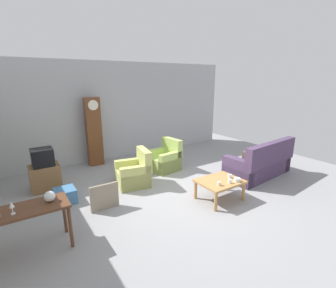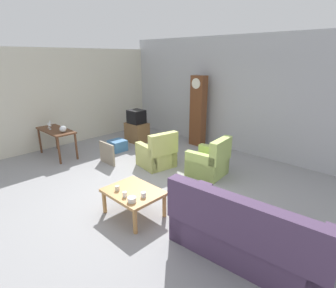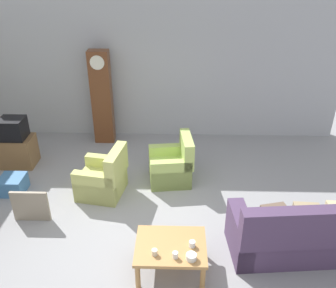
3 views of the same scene
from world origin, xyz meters
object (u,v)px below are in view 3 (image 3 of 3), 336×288
Objects in this scene: framed_picture_leaning at (31,206)px; bowl_white_stacked at (191,257)px; cup_white_porcelain at (175,255)px; cup_cream_tall at (155,252)px; storage_box_blue at (13,184)px; coffee_table_wood at (171,248)px; cup_blue_rimmed at (192,244)px; grandfather_clock at (102,98)px; armchair_olive_near at (103,179)px; tv_stand_cabinet at (18,151)px; couch_floral at (305,234)px; tv_crt at (13,128)px; armchair_olive_far at (172,166)px.

framed_picture_leaning is 4.28× the size of bowl_white_stacked.
cup_white_porcelain reaches higher than cup_cream_tall.
cup_white_porcelain reaches higher than storage_box_blue.
framed_picture_leaning is at bearing 156.63° from coffee_table_wood.
cup_blue_rimmed is (0.29, -0.02, 0.11)m from coffee_table_wood.
framed_picture_leaning is (-0.70, -2.85, -0.78)m from grandfather_clock.
armchair_olive_near is 2.54m from bowl_white_stacked.
tv_stand_cabinet is 7.88× the size of cup_blue_rimmed.
couch_floral is at bearing -23.66° from armchair_olive_near.
bowl_white_stacked is (-1.66, -0.63, 0.15)m from couch_floral.
framed_picture_leaning is at bearing -50.72° from storage_box_blue.
couch_floral is at bearing 14.73° from cup_cream_tall.
grandfather_clock is 2.08m from tv_stand_cabinet.
armchair_olive_near is 1.69m from storage_box_blue.
tv_crt reaches higher than storage_box_blue.
couch_floral reaches higher than coffee_table_wood.
armchair_olive_far is 0.96× the size of coffee_table_wood.
tv_crt reaches higher than cup_blue_rimmed.
couch_floral reaches higher than cup_cream_tall.
framed_picture_leaning is at bearing 154.23° from bowl_white_stacked.
armchair_olive_near is 1.33m from armchair_olive_far.
couch_floral is 4.87× the size of storage_box_blue.
bowl_white_stacked is (3.47, -2.98, 0.19)m from tv_stand_cabinet.
bowl_white_stacked is (0.21, -0.02, -0.00)m from cup_white_porcelain.
tv_crt is at bearing 137.76° from cup_white_porcelain.
cup_blue_rimmed is at bearing -166.33° from couch_floral.
storage_box_blue is at bearing -122.76° from grandfather_clock.
framed_picture_leaning is at bearing 158.59° from cup_blue_rimmed.
couch_floral is 4.52× the size of tv_crt.
tv_crt is at bearing 117.17° from framed_picture_leaning.
framed_picture_leaning is (-4.23, 0.62, -0.08)m from couch_floral.
cup_cream_tall is at bearing -165.27° from couch_floral.
tv_crt is 4.59m from bowl_white_stacked.
tv_stand_cabinet is at bearing 141.68° from cup_blue_rimmed.
cup_cream_tall is at bearing -61.81° from armchair_olive_near.
couch_floral is at bearing -43.90° from armchair_olive_far.
tv_stand_cabinet reaches higher than storage_box_blue.
tv_crt is (-1.95, 0.97, 0.52)m from armchair_olive_near.
couch_floral is 5.00m from grandfather_clock.
coffee_table_wood is at bearing -89.54° from armchair_olive_far.
armchair_olive_near is 1.92× the size of tv_crt.
framed_picture_leaning is 1.01m from storage_box_blue.
couch_floral is 25.14× the size of cup_blue_rimmed.
coffee_table_wood is at bearing -31.06° from storage_box_blue.
couch_floral is 5.64m from tv_stand_cabinet.
bowl_white_stacked is (1.52, -2.02, 0.20)m from armchair_olive_near.
coffee_table_wood is (-1.92, -0.38, 0.04)m from couch_floral.
armchair_olive_far is 2.48m from cup_white_porcelain.
armchair_olive_far is 2.07× the size of storage_box_blue.
storage_box_blue is 3.81m from bowl_white_stacked.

